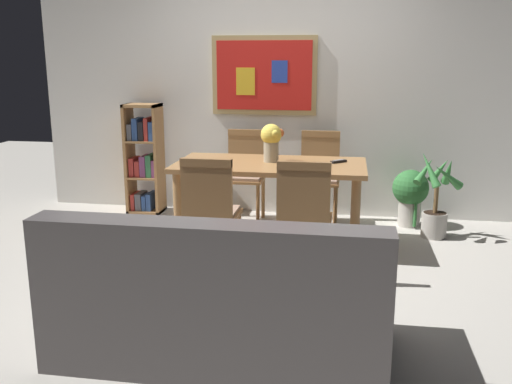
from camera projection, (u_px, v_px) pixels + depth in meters
ground_plane at (259, 267)px, 4.44m from camera, size 12.00×12.00×0.00m
wall_back_with_painting at (284, 89)px, 5.77m from camera, size 5.20×0.14×2.60m
dining_table at (270, 174)px, 4.85m from camera, size 1.63×0.84×0.73m
dining_chair_near_right at (304, 209)px, 4.10m from camera, size 0.40×0.41×0.91m
dining_chair_far_right at (319, 170)px, 5.54m from camera, size 0.40×0.41×0.91m
dining_chair_far_left at (245, 168)px, 5.64m from camera, size 0.40×0.41×0.91m
dining_chair_near_left at (210, 205)px, 4.21m from camera, size 0.40×0.41×0.91m
leather_couch at (218, 303)px, 3.07m from camera, size 1.80×0.84×0.84m
bookshelf at (144, 160)px, 5.92m from camera, size 0.36×0.28×1.15m
potted_ivy at (410, 193)px, 5.47m from camera, size 0.35×0.35×0.56m
potted_palm at (436, 202)px, 5.11m from camera, size 0.44×0.46×0.81m
flower_vase at (272, 139)px, 4.84m from camera, size 0.20×0.20×0.33m
tv_remote at (339, 161)px, 4.84m from camera, size 0.14×0.14×0.02m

